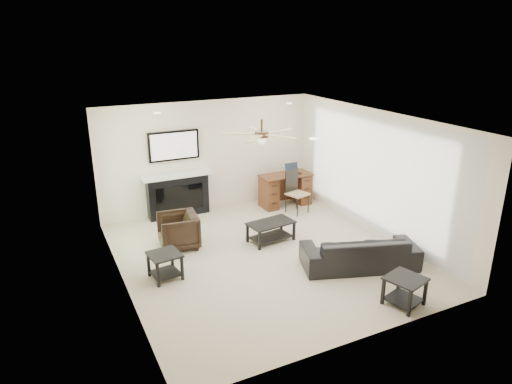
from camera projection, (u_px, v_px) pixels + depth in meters
room_shell at (272, 165)px, 8.00m from camera, size 5.50×5.54×2.52m
sofa at (360, 251)px, 7.92m from camera, size 2.13×1.37×0.58m
armchair at (178, 231)px, 8.64m from camera, size 0.80×0.78×0.66m
coffee_table at (271, 232)px, 8.93m from camera, size 0.96×0.61×0.40m
end_table_near at (404, 291)px, 6.81m from camera, size 0.64×0.64×0.45m
end_table_left at (165, 266)px, 7.56m from camera, size 0.55×0.55×0.45m
fireplace_unit at (177, 175)px, 9.95m from camera, size 1.52×0.34×1.91m
desk at (285, 190)px, 10.77m from camera, size 1.22×0.56×0.76m
desk_chair at (297, 192)px, 10.27m from camera, size 0.53×0.54×0.97m
laptop at (294, 169)px, 10.67m from camera, size 0.33×0.24×0.23m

